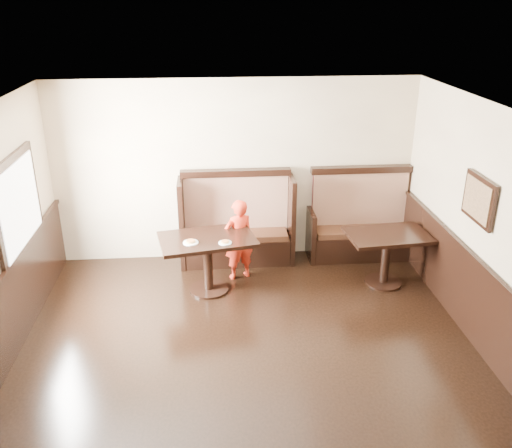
{
  "coord_description": "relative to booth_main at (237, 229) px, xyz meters",
  "views": [
    {
      "loc": [
        -0.38,
        -4.43,
        3.88
      ],
      "look_at": [
        0.22,
        2.35,
        1.0
      ],
      "focal_mm": 38.0,
      "sensor_mm": 36.0,
      "label": 1
    }
  ],
  "objects": [
    {
      "name": "table_neighbor",
      "position": [
        2.08,
        -0.96,
        0.06
      ],
      "size": [
        1.19,
        0.84,
        0.79
      ],
      "rotation": [
        0.0,
        0.0,
        0.09
      ],
      "color": "black",
      "rests_on": "ground"
    },
    {
      "name": "ground",
      "position": [
        0.0,
        -3.3,
        -0.53
      ],
      "size": [
        7.0,
        7.0,
        0.0
      ],
      "primitive_type": "plane",
      "color": "black",
      "rests_on": "ground"
    },
    {
      "name": "table_main",
      "position": [
        -0.46,
        -0.94,
        0.1
      ],
      "size": [
        1.42,
        1.04,
        0.82
      ],
      "rotation": [
        0.0,
        0.0,
        0.19
      ],
      "color": "black",
      "rests_on": "ground"
    },
    {
      "name": "child",
      "position": [
        -0.0,
        -0.59,
        0.09
      ],
      "size": [
        0.52,
        0.43,
        1.22
      ],
      "primitive_type": "imported",
      "rotation": [
        0.0,
        0.0,
        3.51
      ],
      "color": "red",
      "rests_on": "ground"
    },
    {
      "name": "pizza_plate_right",
      "position": [
        -0.22,
        -1.14,
        0.31
      ],
      "size": [
        0.18,
        0.18,
        0.03
      ],
      "color": "white",
      "rests_on": "table_main"
    },
    {
      "name": "booth_main",
      "position": [
        0.0,
        0.0,
        0.0
      ],
      "size": [
        1.75,
        0.72,
        1.45
      ],
      "color": "black",
      "rests_on": "ground"
    },
    {
      "name": "pizza_plate_left",
      "position": [
        -0.68,
        -1.1,
        0.31
      ],
      "size": [
        0.21,
        0.21,
        0.04
      ],
      "color": "white",
      "rests_on": "table_main"
    },
    {
      "name": "booth_neighbor",
      "position": [
        1.95,
        -0.0,
        -0.05
      ],
      "size": [
        1.65,
        0.72,
        1.45
      ],
      "color": "black",
      "rests_on": "ground"
    },
    {
      "name": "room_shell",
      "position": [
        -0.3,
        -3.01,
        0.14
      ],
      "size": [
        7.0,
        7.0,
        7.0
      ],
      "color": "beige",
      "rests_on": "ground"
    }
  ]
}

